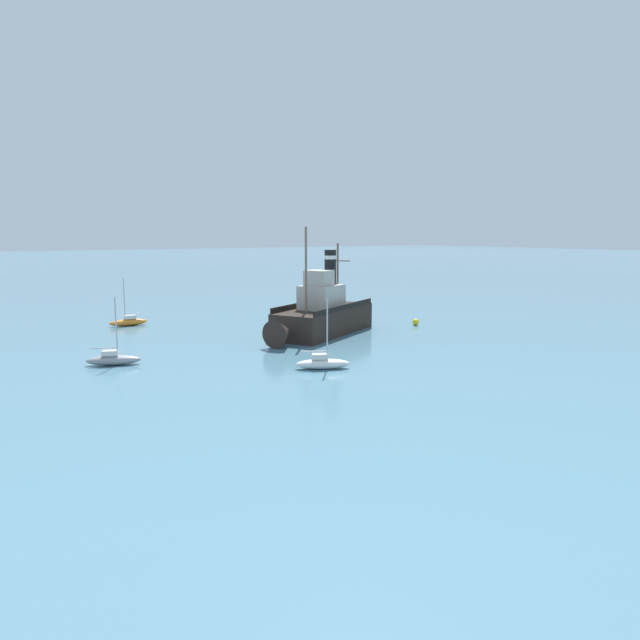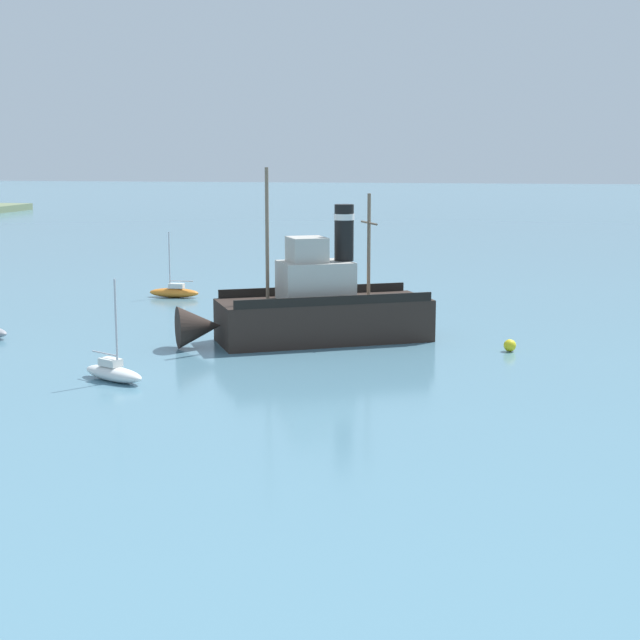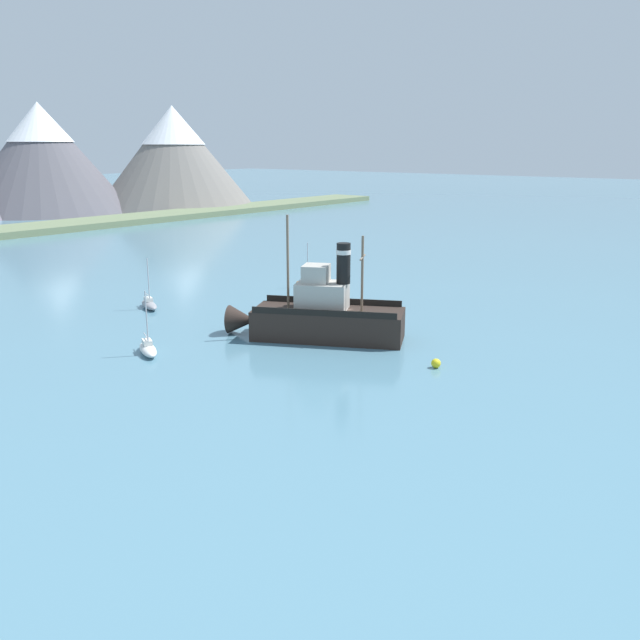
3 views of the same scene
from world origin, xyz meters
name	(u,v)px [view 2 (image 2 of 3)]	position (x,y,z in m)	size (l,w,h in m)	color
ground_plane	(328,341)	(0.00, 0.00, 0.00)	(600.00, 600.00, 0.00)	teal
old_tugboat	(314,310)	(-0.38, 0.77, 1.83)	(9.55, 14.36, 9.90)	#2D231E
sailboat_orange	(174,292)	(14.75, 14.29, 0.43)	(1.11, 3.80, 4.90)	orange
sailboat_white	(113,372)	(-11.80, 8.26, 0.43)	(2.76, 3.87, 4.90)	white
mooring_buoy	(510,345)	(-1.31, -10.29, 0.34)	(0.67, 0.67, 0.67)	yellow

